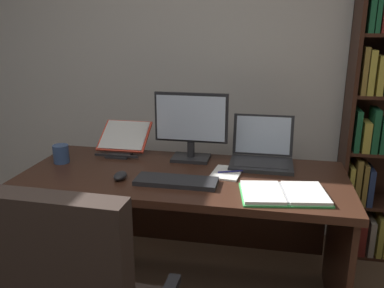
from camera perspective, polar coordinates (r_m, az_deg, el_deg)
wall_back at (r=2.96m, az=3.31°, el=12.86°), size 4.62×0.12×2.68m
desk at (r=2.34m, az=-0.78°, el=-8.20°), size 1.75×0.74×0.75m
monitor at (r=2.36m, az=-0.14°, el=2.38°), size 0.43×0.16×0.40m
laptop at (r=2.37m, az=9.85°, el=-1.45°), size 0.35×0.32×0.26m
keyboard at (r=2.06m, az=-2.25°, el=-5.30°), size 0.42×0.15×0.02m
computer_mouse at (r=2.14m, az=-10.11°, el=-4.44°), size 0.06×0.10×0.04m
reading_stand_with_book at (r=2.58m, az=-9.64°, el=0.78°), size 0.31×0.28×0.17m
open_binder at (r=1.97m, az=12.85°, el=-6.83°), size 0.44×0.33×0.02m
notepad at (r=2.20m, az=4.94°, el=-4.08°), size 0.17×0.23×0.01m
pen at (r=2.19m, az=5.46°, el=-3.90°), size 0.13×0.06×0.01m
coffee_mug at (r=2.47m, az=-18.05°, el=-1.34°), size 0.09×0.09×0.11m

